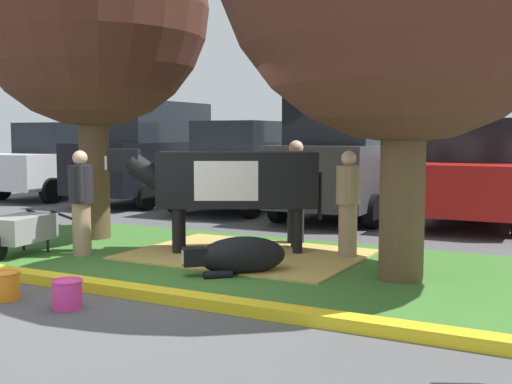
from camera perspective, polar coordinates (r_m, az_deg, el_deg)
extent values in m
plane|color=#4C4C4F|center=(7.45, -9.30, -8.44)|extent=(80.00, 80.00, 0.00)
cube|color=#386B28|center=(9.02, -3.66, -5.91)|extent=(8.30, 4.04, 0.02)
cube|color=yellow|center=(7.29, -12.69, -8.33)|extent=(9.50, 0.24, 0.12)
cube|color=tan|center=(9.19, -0.88, -5.60)|extent=(3.21, 2.42, 0.04)
cylinder|color=brown|center=(10.88, -14.17, 2.23)|extent=(0.49, 0.49, 2.42)
sphere|color=#4C281E|center=(11.04, -14.48, 15.52)|extent=(3.81, 3.81, 3.81)
cylinder|color=brown|center=(7.75, 12.87, 0.62)|extent=(0.53, 0.53, 2.29)
cube|color=black|center=(9.34, -1.65, 1.15)|extent=(2.36, 1.69, 0.80)
cube|color=white|center=(9.35, -2.56, 1.15)|extent=(1.13, 1.06, 0.56)
cylinder|color=black|center=(9.47, -9.72, 1.74)|extent=(0.71, 0.58, 0.58)
cube|color=black|center=(9.52, -11.64, 2.81)|extent=(0.51, 0.43, 0.32)
cube|color=white|center=(9.57, -12.80, 2.56)|extent=(0.20, 0.23, 0.20)
cylinder|color=black|center=(9.25, -7.04, -3.56)|extent=(0.14, 0.14, 0.69)
cylinder|color=black|center=(9.73, -6.68, -3.12)|extent=(0.14, 0.14, 0.69)
cylinder|color=black|center=(9.20, 3.71, -3.59)|extent=(0.14, 0.14, 0.69)
cylinder|color=black|center=(9.68, 3.53, -3.14)|extent=(0.14, 0.14, 0.69)
cylinder|color=black|center=(9.40, 5.69, -0.38)|extent=(0.06, 0.06, 0.70)
ellipsoid|color=black|center=(7.99, -1.22, -5.68)|extent=(1.13, 1.10, 0.48)
cube|color=black|center=(7.86, -5.48, -5.73)|extent=(0.34, 0.34, 0.22)
cube|color=silver|center=(7.84, -6.35, -5.77)|extent=(0.11, 0.11, 0.16)
cylinder|color=black|center=(7.78, -3.41, -7.35)|extent=(0.32, 0.31, 0.10)
cylinder|color=black|center=(10.07, 3.55, -2.37)|extent=(0.26, 0.26, 0.84)
cylinder|color=maroon|center=(10.00, 3.57, 1.65)|extent=(0.34, 0.34, 0.58)
sphere|color=tan|center=(9.98, 3.58, 3.95)|extent=(0.23, 0.23, 0.23)
cylinder|color=maroon|center=(9.95, 4.81, 1.79)|extent=(0.09, 0.09, 0.55)
cylinder|color=maroon|center=(10.05, 2.35, 1.84)|extent=(0.09, 0.09, 0.55)
cylinder|color=#9E7F5B|center=(9.05, 8.15, -3.49)|extent=(0.26, 0.26, 0.77)
cylinder|color=#9E7F5B|center=(8.97, 8.21, 0.62)|extent=(0.34, 0.34, 0.53)
sphere|color=beige|center=(8.95, 8.24, 2.98)|extent=(0.21, 0.21, 0.21)
cylinder|color=#9E7F5B|center=(8.76, 8.43, 0.68)|extent=(0.09, 0.09, 0.50)
cylinder|color=#9E7F5B|center=(9.19, 8.00, 0.90)|extent=(0.09, 0.09, 0.50)
cylinder|color=#9E7F5B|center=(9.48, -15.22, -3.23)|extent=(0.26, 0.26, 0.77)
cylinder|color=black|center=(9.41, -15.31, 0.70)|extent=(0.34, 0.34, 0.53)
sphere|color=tan|center=(9.39, -15.37, 2.95)|extent=(0.21, 0.21, 0.21)
cylinder|color=black|center=(9.62, -15.30, 0.95)|extent=(0.09, 0.09, 0.50)
cylinder|color=black|center=(9.19, -15.34, 0.75)|extent=(0.09, 0.09, 0.50)
cube|color=gray|center=(9.75, -20.17, -3.06)|extent=(0.70, 0.96, 0.36)
cylinder|color=black|center=(9.87, -18.01, -4.53)|extent=(0.04, 0.04, 0.24)
cylinder|color=black|center=(10.16, -19.93, -4.32)|extent=(0.04, 0.04, 0.24)
cylinder|color=black|center=(10.09, -16.81, -2.00)|extent=(0.10, 0.53, 0.23)
cylinder|color=black|center=(10.36, -18.73, -1.86)|extent=(0.10, 0.53, 0.23)
cylinder|color=orange|center=(7.34, -21.39, -7.80)|extent=(0.29, 0.29, 0.29)
torus|color=orange|center=(7.30, -21.42, -6.69)|extent=(0.31, 0.31, 0.02)
cylinder|color=#EA3893|center=(6.79, -16.41, -8.73)|extent=(0.29, 0.29, 0.28)
torus|color=#EA3893|center=(6.76, -16.44, -7.57)|extent=(0.32, 0.32, 0.02)
cube|color=silver|center=(18.42, -16.65, 2.00)|extent=(1.88, 4.43, 0.90)
cube|color=black|center=(18.39, -16.72, 4.64)|extent=(1.62, 2.23, 0.80)
cylinder|color=black|center=(20.10, -15.68, 1.00)|extent=(0.23, 0.64, 0.64)
cylinder|color=black|center=(18.93, -11.66, 0.83)|extent=(0.23, 0.64, 0.64)
cylinder|color=black|center=(18.10, -21.80, 0.36)|extent=(0.23, 0.64, 0.64)
cylinder|color=black|center=(16.80, -17.73, 0.13)|extent=(0.23, 0.64, 0.64)
cube|color=black|center=(16.52, -9.34, 2.32)|extent=(1.98, 4.63, 1.20)
cube|color=black|center=(16.50, -9.39, 6.13)|extent=(1.73, 3.23, 1.00)
cylinder|color=black|center=(18.32, -8.95, 0.73)|extent=(0.23, 0.64, 0.64)
cylinder|color=black|center=(17.28, -3.83, 0.51)|extent=(0.23, 0.64, 0.64)
cylinder|color=black|center=(16.00, -15.22, -0.05)|extent=(0.23, 0.64, 0.64)
cylinder|color=black|center=(14.80, -9.74, -0.36)|extent=(0.23, 0.64, 0.64)
cube|color=#B7B7BC|center=(14.83, -1.06, 1.47)|extent=(1.88, 4.43, 0.90)
cube|color=black|center=(14.80, -1.06, 4.76)|extent=(1.62, 2.23, 0.80)
cylinder|color=black|center=(16.55, -1.50, 0.31)|extent=(0.23, 0.64, 0.64)
cylinder|color=black|center=(15.78, 4.27, 0.05)|extent=(0.23, 0.64, 0.64)
cylinder|color=black|center=(14.11, -7.01, -0.60)|extent=(0.23, 0.64, 0.64)
cylinder|color=black|center=(13.19, -0.50, -0.97)|extent=(0.23, 0.64, 0.64)
cube|color=#3D3D42|center=(13.62, 8.30, 1.71)|extent=(1.98, 4.63, 1.20)
cube|color=black|center=(13.60, 8.36, 6.34)|extent=(1.73, 3.23, 1.00)
cylinder|color=black|center=(15.39, 6.69, -0.11)|extent=(0.23, 0.64, 0.64)
cylinder|color=black|center=(14.84, 13.59, -0.42)|extent=(0.23, 0.64, 0.64)
cylinder|color=black|center=(12.64, 2.01, -1.25)|extent=(0.23, 0.64, 0.64)
cylinder|color=black|center=(11.97, 10.29, -1.70)|extent=(0.23, 0.64, 0.64)
cube|color=red|center=(13.23, 19.03, 0.71)|extent=(1.88, 4.43, 0.90)
cube|color=black|center=(13.19, 19.14, 4.40)|extent=(1.62, 2.23, 0.80)
cylinder|color=black|center=(14.82, 16.29, -0.49)|extent=(0.23, 0.64, 0.64)
cylinder|color=black|center=(12.03, 13.78, -1.73)|extent=(0.23, 0.64, 0.64)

